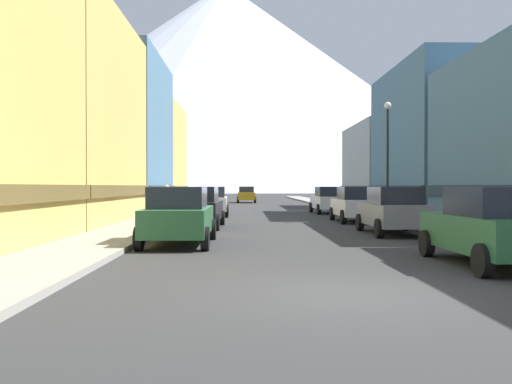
% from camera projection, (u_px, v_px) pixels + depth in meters
% --- Properties ---
extents(ground_plane, '(400.00, 400.00, 0.00)m').
position_uv_depth(ground_plane, '(352.00, 295.00, 9.17)').
color(ground_plane, '#2F2F2F').
extents(sidewalk_left, '(2.50, 100.00, 0.15)m').
position_uv_depth(sidewalk_left, '(189.00, 208.00, 44.04)').
color(sidewalk_left, gray).
rests_on(sidewalk_left, ground).
extents(sidewalk_right, '(2.50, 100.00, 0.15)m').
position_uv_depth(sidewalk_right, '(345.00, 208.00, 44.29)').
color(sidewalk_right, gray).
rests_on(sidewalk_right, ground).
extents(storefront_left_1, '(7.14, 12.14, 9.89)m').
position_uv_depth(storefront_left_1, '(50.00, 123.00, 25.98)').
color(storefront_left_1, '#D8B259').
rests_on(storefront_left_1, ground).
extents(storefront_left_2, '(7.77, 11.57, 10.64)m').
position_uv_depth(storefront_left_2, '(108.00, 138.00, 38.10)').
color(storefront_left_2, slate).
rests_on(storefront_left_2, ground).
extents(storefront_left_3, '(7.76, 10.43, 8.95)m').
position_uv_depth(storefront_left_3, '(139.00, 158.00, 49.20)').
color(storefront_left_3, '#D8B259').
rests_on(storefront_left_3, ground).
extents(storefront_right_2, '(7.09, 12.09, 9.24)m').
position_uv_depth(storefront_right_2, '(447.00, 144.00, 34.70)').
color(storefront_right_2, slate).
rests_on(storefront_right_2, ground).
extents(storefront_right_3, '(7.96, 11.64, 7.04)m').
position_uv_depth(storefront_right_3, '(399.00, 168.00, 47.07)').
color(storefront_right_3, '#99A5B2').
rests_on(storefront_right_3, ground).
extents(car_left_0, '(2.07, 4.41, 1.78)m').
position_uv_depth(car_left_0, '(179.00, 216.00, 16.95)').
color(car_left_0, '#265933').
rests_on(car_left_0, ground).
extents(car_left_1, '(2.17, 4.45, 1.78)m').
position_uv_depth(car_left_1, '(198.00, 207.00, 23.99)').
color(car_left_1, black).
rests_on(car_left_1, ground).
extents(car_left_2, '(2.15, 4.44, 1.78)m').
position_uv_depth(car_left_2, '(211.00, 201.00, 33.39)').
color(car_left_2, silver).
rests_on(car_left_2, ground).
extents(car_right_0, '(2.09, 4.41, 1.78)m').
position_uv_depth(car_right_0, '(493.00, 226.00, 12.46)').
color(car_right_0, '#265933').
rests_on(car_right_0, ground).
extents(car_right_1, '(2.08, 4.41, 1.78)m').
position_uv_depth(car_right_1, '(394.00, 210.00, 20.76)').
color(car_right_1, slate).
rests_on(car_right_1, ground).
extents(car_right_2, '(2.07, 4.41, 1.78)m').
position_uv_depth(car_right_2, '(356.00, 204.00, 27.83)').
color(car_right_2, silver).
rests_on(car_right_2, ground).
extents(car_right_3, '(2.17, 4.45, 1.78)m').
position_uv_depth(car_right_3, '(329.00, 200.00, 36.78)').
color(car_right_3, silver).
rests_on(car_right_3, ground).
extents(car_driving_0, '(2.06, 4.40, 1.78)m').
position_uv_depth(car_driving_0, '(246.00, 195.00, 60.90)').
color(car_driving_0, '#B28419').
rests_on(car_driving_0, ground).
extents(parking_meter_near, '(0.14, 0.10, 1.33)m').
position_uv_depth(parking_meter_near, '(508.00, 214.00, 15.84)').
color(parking_meter_near, '#595960').
rests_on(parking_meter_near, sidewalk_right).
extents(potted_plant_0, '(0.69, 0.69, 0.95)m').
position_uv_depth(potted_plant_0, '(472.00, 216.00, 21.41)').
color(potted_plant_0, brown).
rests_on(potted_plant_0, sidewalk_right).
extents(pedestrian_0, '(0.36, 0.36, 1.74)m').
position_uv_depth(pedestrian_0, '(167.00, 201.00, 31.70)').
color(pedestrian_0, brown).
rests_on(pedestrian_0, sidewalk_left).
extents(pedestrian_1, '(0.36, 0.36, 1.56)m').
position_uv_depth(pedestrian_1, '(385.00, 203.00, 31.61)').
color(pedestrian_1, maroon).
rests_on(pedestrian_1, sidewalk_right).
extents(streetlamp_right, '(0.36, 0.36, 5.86)m').
position_uv_depth(streetlamp_right, '(388.00, 143.00, 27.63)').
color(streetlamp_right, black).
rests_on(streetlamp_right, sidewalk_right).
extents(mountain_backdrop, '(259.99, 259.99, 100.04)m').
position_uv_depth(mountain_backdrop, '(225.00, 87.00, 268.36)').
color(mountain_backdrop, silver).
rests_on(mountain_backdrop, ground).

